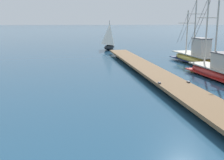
# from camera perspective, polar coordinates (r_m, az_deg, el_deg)

# --- Properties ---
(floating_dock) EXTENTS (3.29, 24.06, 0.53)m
(floating_dock) POSITION_cam_1_polar(r_m,az_deg,el_deg) (19.36, 7.47, 2.22)
(floating_dock) COLOR brown
(floating_dock) RESTS_ON ground
(fishing_boat_0) EXTENTS (2.25, 6.80, 6.74)m
(fishing_boat_0) POSITION_cam_1_polar(r_m,az_deg,el_deg) (19.14, 20.79, 2.01)
(fishing_boat_0) COLOR #AD2823
(fishing_boat_0) RESTS_ON ground
(fishing_boat_2) EXTENTS (2.74, 6.87, 5.65)m
(fishing_boat_2) POSITION_cam_1_polar(r_m,az_deg,el_deg) (25.22, 16.81, 4.68)
(fishing_boat_2) COLOR gold
(fishing_boat_2) RESTS_ON ground
(distant_sailboat) EXTENTS (2.37, 3.57, 3.63)m
(distant_sailboat) POSITION_cam_1_polar(r_m,az_deg,el_deg) (35.20, -0.62, 8.82)
(distant_sailboat) COLOR black
(distant_sailboat) RESTS_ON ground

